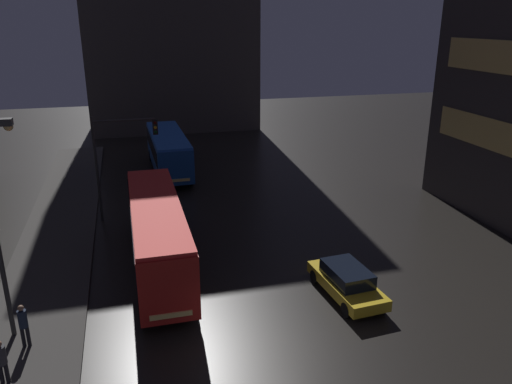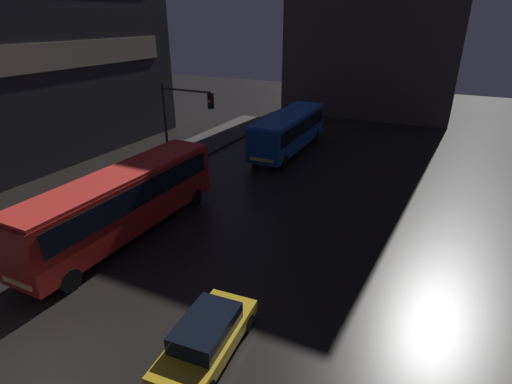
# 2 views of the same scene
# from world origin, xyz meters

# --- Properties ---
(ground_plane) EXTENTS (120.00, 120.00, 0.00)m
(ground_plane) POSITION_xyz_m (0.00, 0.00, 0.00)
(ground_plane) COLOR black
(sidewalk_left) EXTENTS (4.00, 48.00, 0.15)m
(sidewalk_left) POSITION_xyz_m (-9.00, 10.00, 0.07)
(sidewalk_left) COLOR #3D3A38
(sidewalk_left) RESTS_ON ground
(bus_near) EXTENTS (2.43, 11.78, 3.43)m
(bus_near) POSITION_xyz_m (-3.72, 8.02, 2.11)
(bus_near) COLOR #AD1E19
(bus_near) RESTS_ON ground
(bus_far) EXTENTS (2.74, 10.59, 3.19)m
(bus_far) POSITION_xyz_m (-1.64, 24.37, 1.97)
(bus_far) COLOR #194793
(bus_far) RESTS_ON ground
(car_taxi) EXTENTS (2.12, 4.53, 1.42)m
(car_taxi) POSITION_xyz_m (4.12, 3.22, 0.73)
(car_taxi) COLOR gold
(car_taxi) RESTS_ON ground
(pedestrian_near) EXTENTS (0.50, 0.50, 1.65)m
(pedestrian_near) POSITION_xyz_m (-9.39, 0.76, 1.12)
(pedestrian_near) COLOR black
(pedestrian_near) RESTS_ON sidewalk_left
(pedestrian_mid) EXTENTS (0.43, 0.43, 1.74)m
(pedestrian_mid) POSITION_xyz_m (-9.02, 2.73, 1.15)
(pedestrian_mid) COLOR black
(pedestrian_mid) RESTS_ON sidewalk_left
(traffic_light_main) EXTENTS (3.79, 0.35, 6.42)m
(traffic_light_main) POSITION_xyz_m (-5.34, 15.22, 4.38)
(traffic_light_main) COLOR #2D2D2D
(traffic_light_main) RESTS_ON ground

